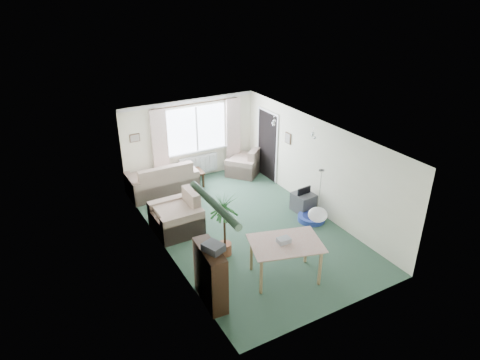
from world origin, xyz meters
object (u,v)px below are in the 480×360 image
sofa (162,177)px  armchair_left (176,213)px  houseplant (225,225)px  dining_table (285,260)px  bookshelf (210,275)px  coffee_table (186,180)px  armchair_corner (243,161)px  pet_bed (311,218)px  tv_cube (303,202)px

sofa → armchair_left: bearing=79.0°
houseplant → dining_table: bearing=-62.0°
armchair_left → bookshelf: size_ratio=0.93×
sofa → coffee_table: sofa is taller
armchair_corner → pet_bed: 3.23m
coffee_table → armchair_left: bearing=-118.3°
armchair_corner → houseplant: bearing=14.6°
tv_cube → bookshelf: bearing=-156.0°
sofa → dining_table: size_ratio=1.45×
houseplant → dining_table: size_ratio=1.14×
sofa → armchair_left: (-0.40, -2.05, 0.02)m
armchair_left → houseplant: size_ratio=0.74×
coffee_table → houseplant: size_ratio=0.67×
coffee_table → tv_cube: tv_cube is taller
bookshelf → sofa: bearing=85.1°
armchair_corner → houseplant: 4.20m
armchair_corner → coffee_table: armchair_corner is taller
armchair_left → bookshelf: bearing=-8.2°
armchair_corner → bookshelf: size_ratio=0.78×
houseplant → pet_bed: bearing=4.8°
bookshelf → dining_table: 1.60m
coffee_table → bookshelf: (-1.45, -4.64, 0.36)m
bookshelf → dining_table: (1.58, -0.09, -0.18)m
armchair_corner → dining_table: bearing=29.5°
coffee_table → tv_cube: size_ratio=1.86×
armchair_corner → dining_table: armchair_corner is taller
armchair_left → pet_bed: armchair_left is taller
sofa → dining_table: (0.84, -4.73, -0.06)m
bookshelf → pet_bed: bearing=26.4°
houseplant → armchair_corner: bearing=54.9°
coffee_table → tv_cube: bearing=-52.6°
armchair_corner → coffee_table: bearing=-41.1°
pet_bed → houseplant: bearing=-175.2°
armchair_corner → coffee_table: (-1.87, 0.02, -0.19)m
armchair_corner → sofa: bearing=-40.9°
bookshelf → tv_cube: size_ratio=2.20×
tv_cube → pet_bed: size_ratio=0.79×
pet_bed → bookshelf: bearing=-157.8°
houseplant → tv_cube: (2.63, 0.71, -0.49)m
houseplant → pet_bed: size_ratio=2.18×
dining_table → armchair_corner: bearing=69.8°
armchair_corner → coffee_table: 1.88m
coffee_table → pet_bed: 3.80m
bookshelf → houseplant: (0.91, 1.19, 0.15)m
sofa → armchair_corner: bearing=179.4°
sofa → armchair_left: armchair_left is taller
sofa → bookshelf: (-0.74, -4.64, 0.12)m
tv_cube → armchair_left: bearing=163.7°
coffee_table → houseplant: 3.53m
sofa → dining_table: sofa is taller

